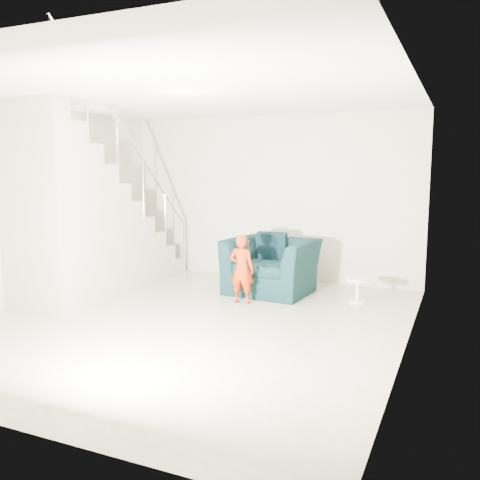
{
  "coord_description": "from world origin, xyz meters",
  "views": [
    {
      "loc": [
        2.97,
        -5.19,
        1.83
      ],
      "look_at": [
        0.15,
        1.2,
        0.85
      ],
      "focal_mm": 38.0,
      "sensor_mm": 36.0,
      "label": 1
    }
  ],
  "objects_px": {
    "armchair": "(271,266)",
    "toddler": "(242,269)",
    "side_table": "(357,286)",
    "staircase": "(86,231)"
  },
  "relations": [
    {
      "from": "toddler",
      "to": "side_table",
      "type": "height_order",
      "value": "toddler"
    },
    {
      "from": "armchair",
      "to": "side_table",
      "type": "xyz_separation_m",
      "value": [
        1.29,
        -0.07,
        -0.17
      ]
    },
    {
      "from": "staircase",
      "to": "toddler",
      "type": "bearing_deg",
      "value": 12.15
    },
    {
      "from": "toddler",
      "to": "side_table",
      "type": "bearing_deg",
      "value": -158.61
    },
    {
      "from": "toddler",
      "to": "staircase",
      "type": "distance_m",
      "value": 2.35
    },
    {
      "from": "toddler",
      "to": "side_table",
      "type": "distance_m",
      "value": 1.62
    },
    {
      "from": "side_table",
      "to": "staircase",
      "type": "xyz_separation_m",
      "value": [
        -3.69,
        -1.16,
        0.72
      ]
    },
    {
      "from": "armchair",
      "to": "staircase",
      "type": "distance_m",
      "value": 2.75
    },
    {
      "from": "armchair",
      "to": "toddler",
      "type": "distance_m",
      "value": 0.77
    },
    {
      "from": "armchair",
      "to": "staircase",
      "type": "height_order",
      "value": "staircase"
    }
  ]
}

